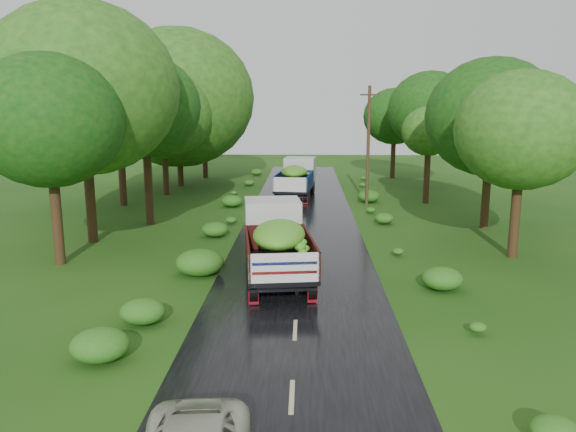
{
  "coord_description": "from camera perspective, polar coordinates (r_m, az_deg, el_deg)",
  "views": [
    {
      "loc": [
        0.3,
        -16.2,
        6.85
      ],
      "look_at": [
        -0.52,
        9.37,
        1.7
      ],
      "focal_mm": 35.0,
      "sensor_mm": 36.0,
      "label": 1
    }
  ],
  "objects": [
    {
      "name": "ground",
      "position": [
        17.59,
        0.73,
        -11.54
      ],
      "size": [
        120.0,
        120.0,
        0.0
      ],
      "primitive_type": "plane",
      "color": "#163E0D",
      "rests_on": "ground"
    },
    {
      "name": "shrubs",
      "position": [
        30.89,
        1.24,
        -0.77
      ],
      "size": [
        11.9,
        44.0,
        0.7
      ],
      "color": "#266718",
      "rests_on": "ground"
    },
    {
      "name": "road",
      "position": [
        22.28,
        0.98,
        -6.5
      ],
      "size": [
        6.5,
        80.0,
        0.02
      ],
      "primitive_type": "cube",
      "color": "black",
      "rests_on": "ground"
    },
    {
      "name": "trees_left",
      "position": [
        40.36,
        -13.54,
        11.16
      ],
      "size": [
        7.23,
        32.67,
        9.53
      ],
      "color": "black",
      "rests_on": "ground"
    },
    {
      "name": "truck_far",
      "position": [
        41.36,
        0.88,
        4.04
      ],
      "size": [
        3.04,
        6.8,
        2.77
      ],
      "rotation": [
        0.0,
        0.0,
        -0.11
      ],
      "color": "black",
      "rests_on": "ground"
    },
    {
      "name": "road_lines",
      "position": [
        23.23,
        1.02,
        -5.72
      ],
      "size": [
        0.12,
        69.6,
        0.0
      ],
      "color": "#BFB78C",
      "rests_on": "road"
    },
    {
      "name": "utility_pole",
      "position": [
        38.62,
        8.15,
        7.22
      ],
      "size": [
        1.31,
        0.68,
        8.01
      ],
      "rotation": [
        0.0,
        0.0,
        0.44
      ],
      "color": "#382616",
      "rests_on": "ground"
    },
    {
      "name": "truck_near",
      "position": [
        22.15,
        -1.21,
        -2.33
      ],
      "size": [
        3.22,
        6.98,
        2.83
      ],
      "rotation": [
        0.0,
        0.0,
        0.13
      ],
      "color": "black",
      "rests_on": "ground"
    },
    {
      "name": "trees_right",
      "position": [
        39.42,
        15.69,
        9.46
      ],
      "size": [
        5.44,
        30.85,
        8.01
      ],
      "color": "black",
      "rests_on": "ground"
    }
  ]
}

